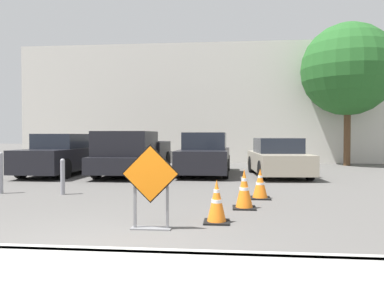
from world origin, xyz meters
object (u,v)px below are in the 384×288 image
(road_closed_sign, at_px, (151,183))
(parked_car_second, at_px, (205,155))
(traffic_cone_nearest, at_px, (217,202))
(parked_car_third, at_px, (278,158))
(bollard_second, at_px, (1,172))
(traffic_cone_third, at_px, (260,184))
(parked_car_nearest, at_px, (62,155))
(bollard_nearest, at_px, (63,175))
(traffic_cone_second, at_px, (244,189))
(pickup_truck, at_px, (132,155))

(road_closed_sign, height_order, parked_car_second, parked_car_second)
(traffic_cone_nearest, relative_size, parked_car_third, 0.18)
(parked_car_second, distance_m, parked_car_third, 2.71)
(bollard_second, bearing_deg, parked_car_third, 32.83)
(traffic_cone_third, height_order, parked_car_nearest, parked_car_nearest)
(traffic_cone_third, xyz_separation_m, bollard_second, (-6.50, 0.14, 0.21))
(traffic_cone_third, bearing_deg, parked_car_nearest, 145.97)
(traffic_cone_nearest, distance_m, bollard_second, 6.17)
(traffic_cone_nearest, xyz_separation_m, bollard_nearest, (-3.93, 2.65, 0.12))
(parked_car_second, bearing_deg, parked_car_nearest, 7.77)
(traffic_cone_nearest, bearing_deg, parked_car_third, 75.17)
(traffic_cone_nearest, xyz_separation_m, parked_car_second, (-0.69, 7.88, 0.37))
(parked_car_second, bearing_deg, road_closed_sign, 88.80)
(road_closed_sign, xyz_separation_m, bollard_nearest, (-2.91, 3.22, -0.26))
(traffic_cone_second, bearing_deg, bollard_nearest, 162.98)
(parked_car_second, relative_size, bollard_second, 4.25)
(parked_car_third, bearing_deg, traffic_cone_second, 72.68)
(traffic_cone_nearest, bearing_deg, parked_car_nearest, 129.98)
(traffic_cone_second, bearing_deg, parked_car_second, 100.39)
(road_closed_sign, distance_m, parked_car_third, 8.64)
(bollard_nearest, bearing_deg, traffic_cone_second, -17.02)
(parked_car_second, bearing_deg, bollard_second, 48.01)
(bollard_nearest, bearing_deg, parked_car_second, 58.25)
(road_closed_sign, height_order, bollard_second, road_closed_sign)
(road_closed_sign, bearing_deg, bollard_nearest, 132.17)
(traffic_cone_second, relative_size, bollard_nearest, 0.89)
(traffic_cone_second, distance_m, bollard_nearest, 4.65)
(road_closed_sign, xyz_separation_m, parked_car_nearest, (-5.05, 7.81, -0.02))
(pickup_truck, xyz_separation_m, parked_car_third, (5.38, 0.15, -0.09))
(pickup_truck, xyz_separation_m, bollard_second, (-2.18, -4.73, -0.18))
(road_closed_sign, bearing_deg, parked_car_third, 69.60)
(traffic_cone_nearest, bearing_deg, road_closed_sign, -150.86)
(traffic_cone_third, height_order, bollard_nearest, bollard_nearest)
(parked_car_second, relative_size, bollard_nearest, 4.99)
(traffic_cone_second, height_order, traffic_cone_third, traffic_cone_second)
(parked_car_nearest, distance_m, parked_car_third, 8.07)
(road_closed_sign, xyz_separation_m, traffic_cone_second, (1.53, 1.85, -0.35))
(parked_car_third, bearing_deg, road_closed_sign, 65.61)
(parked_car_nearest, distance_m, bollard_nearest, 5.07)
(traffic_cone_nearest, xyz_separation_m, parked_car_third, (1.99, 7.53, 0.28))
(traffic_cone_third, distance_m, parked_car_nearest, 8.46)
(parked_car_second, bearing_deg, bollard_nearest, 59.24)
(road_closed_sign, relative_size, traffic_cone_third, 1.91)
(parked_car_third, xyz_separation_m, bollard_nearest, (-5.92, -4.88, -0.16))
(traffic_cone_third, relative_size, bollard_second, 0.66)
(bollard_nearest, xyz_separation_m, bollard_second, (-1.64, 0.00, 0.08))
(bollard_nearest, relative_size, bollard_second, 0.85)
(road_closed_sign, xyz_separation_m, parked_car_second, (0.32, 8.44, -0.01))
(road_closed_sign, distance_m, bollard_nearest, 4.35)
(traffic_cone_nearest, distance_m, traffic_cone_second, 1.39)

